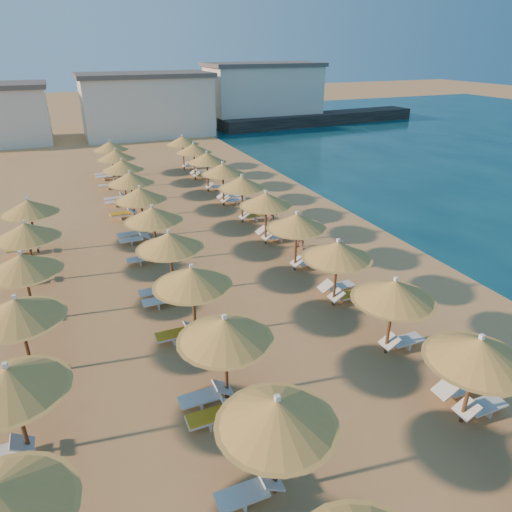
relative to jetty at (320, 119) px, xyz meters
name	(u,v)px	position (x,y,z in m)	size (l,w,h in m)	color
ground	(288,324)	(-26.96, -44.34, -0.75)	(220.00, 220.00, 0.00)	tan
jetty	(320,119)	(0.00, 0.00, 0.00)	(30.00, 4.00, 1.50)	black
hotel_blocks	(150,103)	(-23.48, 1.98, 2.95)	(51.00, 11.25, 8.10)	silver
parasol_row_east	(280,211)	(-24.46, -38.24, 1.83)	(2.97, 43.36, 3.14)	brown
parasol_row_west	(161,227)	(-30.66, -38.24, 1.83)	(2.97, 43.36, 3.14)	brown
parasol_row_inland	(20,285)	(-36.44, -41.91, 1.83)	(2.97, 21.33, 3.14)	brown
loungers	(202,270)	(-28.98, -38.96, -0.41)	(15.09, 41.00, 0.66)	white
beachgoer_a	(341,255)	(-22.36, -40.89, 0.06)	(0.59, 0.39, 1.62)	tan
beachgoer_c	(271,216)	(-23.22, -34.37, 0.04)	(0.92, 0.38, 1.58)	tan
beachgoer_b	(300,235)	(-23.01, -37.84, 0.07)	(0.79, 0.62, 1.63)	tan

